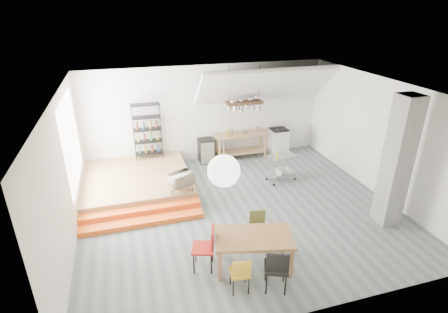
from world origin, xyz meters
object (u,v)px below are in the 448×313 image
object	(u,v)px
dining_table	(254,240)
rolling_cart	(282,164)
stove	(278,141)
mini_fridge	(206,150)

from	to	relation	value
dining_table	rolling_cart	bearing A→B (deg)	70.23
rolling_cart	stove	bearing A→B (deg)	57.64
stove	dining_table	distance (m)	6.02
dining_table	mini_fridge	world-z (taller)	mini_fridge
stove	mini_fridge	bearing A→B (deg)	179.04
dining_table	mini_fridge	distance (m)	5.31
stove	mini_fridge	size ratio (longest dim) A/B	1.45
stove	mini_fridge	xyz separation A→B (m)	(-2.63, 0.04, -0.07)
dining_table	rolling_cart	size ratio (longest dim) A/B	1.90
stove	rolling_cart	size ratio (longest dim) A/B	1.30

